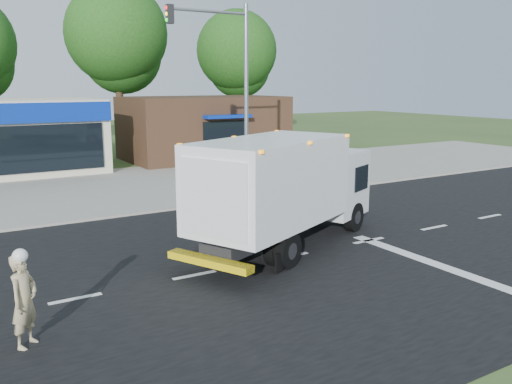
# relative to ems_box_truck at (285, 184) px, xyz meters

# --- Properties ---
(ground) EXTENTS (120.00, 120.00, 0.00)m
(ground) POSITION_rel_ems_box_truck_xyz_m (-0.36, -0.82, -1.94)
(ground) COLOR #385123
(ground) RESTS_ON ground
(road_asphalt) EXTENTS (60.00, 14.00, 0.02)m
(road_asphalt) POSITION_rel_ems_box_truck_xyz_m (-0.36, -0.82, -1.93)
(road_asphalt) COLOR black
(road_asphalt) RESTS_ON ground
(sidewalk) EXTENTS (60.00, 2.40, 0.12)m
(sidewalk) POSITION_rel_ems_box_truck_xyz_m (-0.36, 7.38, -1.88)
(sidewalk) COLOR gray
(sidewalk) RESTS_ON ground
(parking_apron) EXTENTS (60.00, 9.00, 0.02)m
(parking_apron) POSITION_rel_ems_box_truck_xyz_m (-0.36, 13.18, -1.93)
(parking_apron) COLOR gray
(parking_apron) RESTS_ON ground
(lane_markings) EXTENTS (55.20, 7.00, 0.01)m
(lane_markings) POSITION_rel_ems_box_truck_xyz_m (0.99, -2.17, -1.92)
(lane_markings) COLOR silver
(lane_markings) RESTS_ON road_asphalt
(ems_box_truck) EXTENTS (7.87, 5.30, 3.36)m
(ems_box_truck) POSITION_rel_ems_box_truck_xyz_m (0.00, 0.00, 0.00)
(ems_box_truck) COLOR black
(ems_box_truck) RESTS_ON ground
(emergency_worker) EXTENTS (0.76, 0.78, 1.91)m
(emergency_worker) POSITION_rel_ems_box_truck_xyz_m (-7.66, -2.65, -1.00)
(emergency_worker) COLOR tan
(emergency_worker) RESTS_ON ground
(brown_storefront) EXTENTS (10.00, 6.70, 4.00)m
(brown_storefront) POSITION_rel_ems_box_truck_xyz_m (6.64, 19.16, 0.06)
(brown_storefront) COLOR #382316
(brown_storefront) RESTS_ON ground
(traffic_signal_pole) EXTENTS (3.51, 0.25, 8.00)m
(traffic_signal_pole) POSITION_rel_ems_box_truck_xyz_m (1.99, 6.78, 2.98)
(traffic_signal_pole) COLOR gray
(traffic_signal_pole) RESTS_ON ground
(background_trees) EXTENTS (36.77, 7.39, 12.10)m
(background_trees) POSITION_rel_ems_box_truck_xyz_m (-1.21, 27.34, 5.44)
(background_trees) COLOR #332114
(background_trees) RESTS_ON ground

